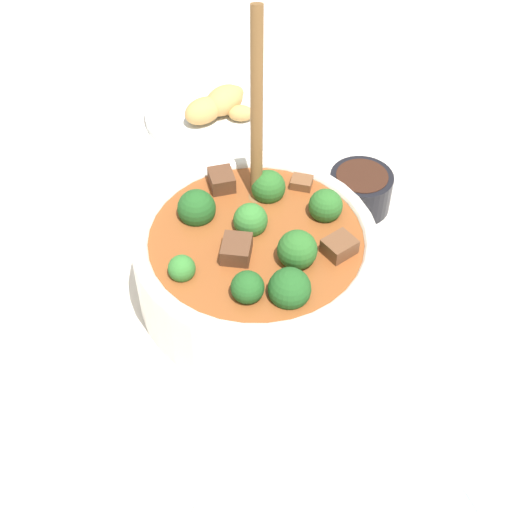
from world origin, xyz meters
name	(u,v)px	position (x,y,z in m)	size (l,w,h in m)	color
ground_plane	(256,292)	(0.00, 0.00, 0.00)	(4.00, 4.00, 0.00)	silver
stew_bowl	(256,259)	(0.00, 0.00, 0.05)	(0.24, 0.24, 0.26)	white
condiment_bowl	(360,189)	(-0.14, 0.10, 0.03)	(0.07, 0.07, 0.05)	black
food_plate	(218,109)	(-0.29, -0.08, 0.01)	(0.19, 0.19, 0.05)	white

